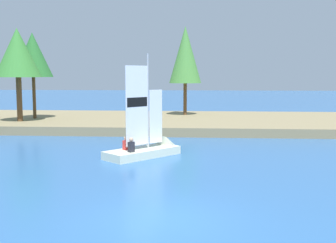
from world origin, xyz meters
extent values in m
plane|color=#2D609E|center=(0.00, 0.00, 0.00)|extent=(200.00, 200.00, 0.00)
cube|color=#897A56|center=(0.00, 22.09, 0.31)|extent=(80.00, 12.99, 0.61)
cylinder|color=brown|center=(-12.42, 18.85, 2.26)|extent=(0.40, 0.40, 3.30)
cone|color=#387F33|center=(-12.42, 18.85, 5.72)|extent=(3.40, 3.40, 3.61)
cylinder|color=brown|center=(-12.10, 20.91, 2.26)|extent=(0.26, 0.26, 3.30)
cone|color=#286B2D|center=(-12.10, 20.91, 5.65)|extent=(3.08, 3.08, 3.48)
cylinder|color=brown|center=(-0.20, 24.78, 2.00)|extent=(0.30, 0.30, 2.76)
cone|color=#47893D|center=(-0.20, 24.78, 5.81)|extent=(2.76, 2.76, 4.86)
cube|color=silver|center=(-1.82, 9.00, 0.20)|extent=(3.75, 3.93, 0.40)
cone|color=silver|center=(-0.51, 10.46, 0.20)|extent=(1.67, 1.64, 1.36)
cylinder|color=#B7B7BC|center=(-1.56, 9.29, 2.76)|extent=(0.08, 0.08, 4.72)
cube|color=white|center=(-2.03, 8.77, 2.59)|extent=(0.96, 1.06, 3.87)
cube|color=black|center=(-2.03, 8.77, 2.75)|extent=(0.87, 0.96, 0.46)
cube|color=white|center=(-1.21, 9.68, 1.96)|extent=(0.59, 0.65, 2.72)
cylinder|color=#B7B7BC|center=(-2.03, 8.77, 0.62)|extent=(0.98, 1.08, 0.06)
cube|color=#26262D|center=(-2.22, 8.06, 0.65)|extent=(0.34, 0.34, 0.49)
sphere|color=tan|center=(-2.22, 8.06, 1.01)|extent=(0.20, 0.20, 0.20)
cube|color=red|center=(-2.58, 8.66, 0.64)|extent=(0.34, 0.34, 0.47)
sphere|color=tan|center=(-2.58, 8.66, 0.98)|extent=(0.20, 0.20, 0.20)
camera|label=1|loc=(0.96, -11.34, 4.06)|focal=44.48mm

